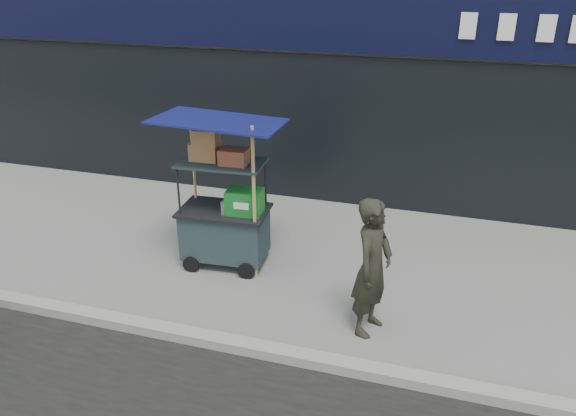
% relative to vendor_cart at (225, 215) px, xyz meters
% --- Properties ---
extents(ground, '(80.00, 80.00, 0.00)m').
position_rel_vendor_cart_xyz_m(ground, '(0.53, -1.47, -0.72)').
color(ground, slate).
rests_on(ground, ground).
extents(curb, '(80.00, 0.18, 0.12)m').
position_rel_vendor_cart_xyz_m(curb, '(0.53, -1.67, -0.66)').
color(curb, gray).
rests_on(curb, ground).
extents(vendor_cart, '(1.58, 1.16, 2.05)m').
position_rel_vendor_cart_xyz_m(vendor_cart, '(0.00, 0.00, 0.00)').
color(vendor_cart, '#1A2A2C').
rests_on(vendor_cart, ground).
extents(vendor_man, '(0.52, 0.65, 1.57)m').
position_rel_vendor_cart_xyz_m(vendor_man, '(2.05, -0.90, 0.07)').
color(vendor_man, black).
rests_on(vendor_man, ground).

